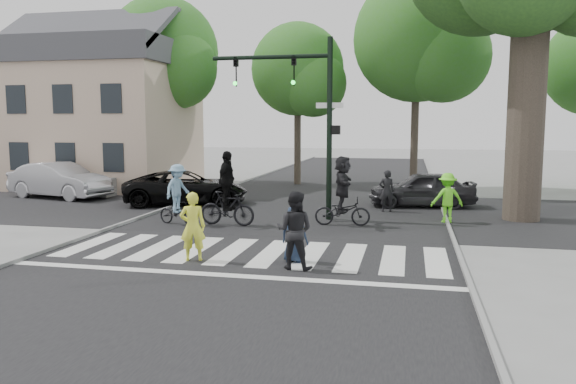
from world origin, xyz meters
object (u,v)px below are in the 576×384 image
cyclist_right (343,195)px  car_grey (422,189)px  pedestrian_woman (193,227)px  pedestrian_child (294,234)px  traffic_signal (304,102)px  cyclist_left (178,199)px  car_silver (60,180)px  car_suv (186,187)px  pedestrian_adult (294,230)px  cyclist_mid (227,195)px

cyclist_right → car_grey: size_ratio=0.55×
pedestrian_woman → pedestrian_child: pedestrian_woman is taller
traffic_signal → cyclist_left: 5.19m
car_silver → cyclist_right: bearing=-94.7°
car_suv → car_grey: (9.18, 1.34, 0.01)m
traffic_signal → cyclist_left: traffic_signal is taller
pedestrian_adult → cyclist_mid: size_ratio=0.74×
cyclist_left → car_grey: size_ratio=0.48×
cyclist_mid → car_suv: bearing=127.0°
traffic_signal → car_suv: size_ratio=1.23×
cyclist_mid → car_suv: size_ratio=0.48×
traffic_signal → car_silver: bearing=165.3°
pedestrian_child → pedestrian_woman: bearing=20.0°
pedestrian_adult → pedestrian_woman: bearing=0.9°
cyclist_mid → car_suv: 5.15m
cyclist_right → pedestrian_child: bearing=-96.1°
cyclist_left → car_grey: (7.64, 5.70, -0.15)m
cyclist_right → cyclist_mid: bearing=-168.1°
pedestrian_child → pedestrian_adult: bearing=112.9°
cyclist_right → car_silver: (-12.73, 3.96, -0.21)m
cyclist_left → cyclist_mid: size_ratio=0.82×
pedestrian_woman → cyclist_mid: size_ratio=0.69×
traffic_signal → pedestrian_woman: 7.18m
pedestrian_child → cyclist_left: 6.05m
car_silver → cyclist_mid: bearing=-104.6°
pedestrian_child → cyclist_right: (0.53, 4.95, 0.32)m
pedestrian_woman → cyclist_right: cyclist_right is taller
pedestrian_child → car_suv: size_ratio=0.27×
traffic_signal → cyclist_left: (-3.69, -2.00, -3.06)m
traffic_signal → car_suv: bearing=155.7°
cyclist_mid → cyclist_right: size_ratio=1.07×
pedestrian_adult → traffic_signal: bearing=-75.4°
car_grey → traffic_signal: bearing=-54.0°
car_silver → traffic_signal: bearing=-92.1°
cyclist_mid → cyclist_right: 3.64m
car_silver → car_grey: 15.27m
pedestrian_adult → car_suv: size_ratio=0.36×
pedestrian_adult → cyclist_left: cyclist_left is taller
traffic_signal → cyclist_mid: 4.03m
cyclist_mid → car_suv: (-3.10, 4.10, -0.29)m
cyclist_left → car_grey: 9.53m
pedestrian_child → cyclist_mid: size_ratio=0.56×
traffic_signal → cyclist_right: (1.42, -0.99, -2.92)m
cyclist_mid → pedestrian_woman: bearing=-81.5°
pedestrian_adult → car_suv: (-6.25, 8.88, -0.19)m
car_grey → pedestrian_child: bearing=-24.7°
car_grey → cyclist_right: bearing=-35.4°
pedestrian_adult → car_grey: (2.93, 10.23, -0.18)m
cyclist_left → car_silver: (-7.61, 4.97, -0.07)m
pedestrian_adult → car_suv: 10.87m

